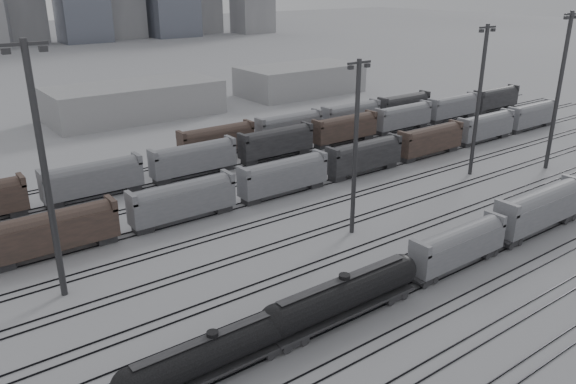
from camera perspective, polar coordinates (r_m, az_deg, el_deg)
ground at (r=60.80m, az=11.51°, el=-10.65°), size 900.00×900.00×0.00m
tracks at (r=71.94m, az=1.20°, el=-4.90°), size 220.00×71.50×0.16m
tank_car_a at (r=48.57m, az=-7.57°, el=-15.85°), size 17.34×2.89×4.29m
tank_car_b at (r=55.39m, az=5.68°, el=-10.36°), size 19.22×3.20×4.75m
hopper_car_a at (r=66.95m, az=16.92°, el=-5.08°), size 13.98×2.78×5.00m
hopper_car_b at (r=79.98m, az=24.25°, el=-1.37°), size 16.28×3.23×5.82m
light_mast_b at (r=59.51m, az=-23.51°, el=2.13°), size 4.22×0.68×26.40m
light_mast_c at (r=70.57m, az=6.88°, el=4.75°), size 3.60×0.58×22.51m
light_mast_d at (r=97.75m, az=18.83°, el=9.03°), size 3.96×0.63×24.74m
light_mast_e at (r=105.91m, az=25.83°, el=9.46°), size 4.25×0.68×26.56m
bg_string_near at (r=86.05m, az=-0.47°, el=1.50°), size 151.00×3.00×5.60m
bg_string_mid at (r=104.00m, az=-1.21°, el=4.95°), size 151.00×3.00×5.60m
bg_string_far at (r=120.47m, az=3.41°, el=7.15°), size 66.00×3.00×5.60m
warehouse_mid at (r=140.61m, az=-15.28°, el=8.95°), size 40.00×18.00×8.00m
warehouse_right at (r=165.06m, az=1.27°, el=11.36°), size 35.00×18.00×8.00m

